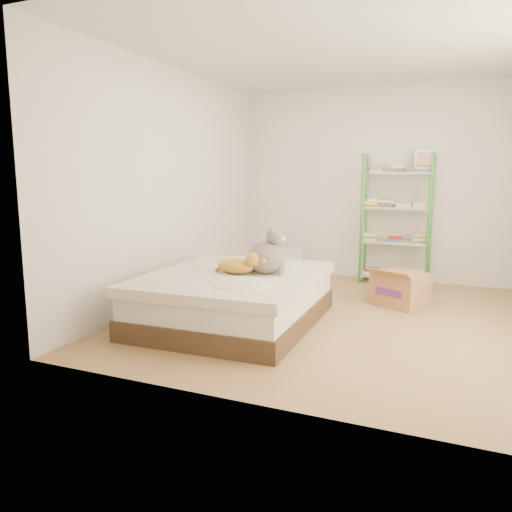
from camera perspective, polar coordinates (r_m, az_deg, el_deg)
The scene contains 7 objects.
room at distance 4.96m, azimuth 9.50°, elevation 7.65°, with size 3.81×4.21×2.61m.
bed at distance 4.87m, azimuth -2.49°, elevation -4.80°, with size 1.60×1.98×0.49m.
orange_cat at distance 4.78m, azimuth -2.36°, elevation -0.93°, with size 0.46×0.25×0.19m, color gold, non-canonical shape.
grey_cat at distance 4.75m, azimuth 1.20°, elevation 0.63°, with size 0.33×0.40×0.45m, color gray, non-canonical shape.
shelf_unit at distance 6.77m, azimuth 15.77°, elevation 3.92°, with size 0.88×0.36×1.74m.
cardboard_box at distance 5.73m, azimuth 16.16°, elevation -3.61°, with size 0.66×0.69×0.43m.
white_bin at distance 7.12m, azimuth 4.08°, elevation -0.69°, with size 0.40×0.37×0.39m.
Camera 1 is at (1.19, -4.81, 1.44)m, focal length 35.00 mm.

